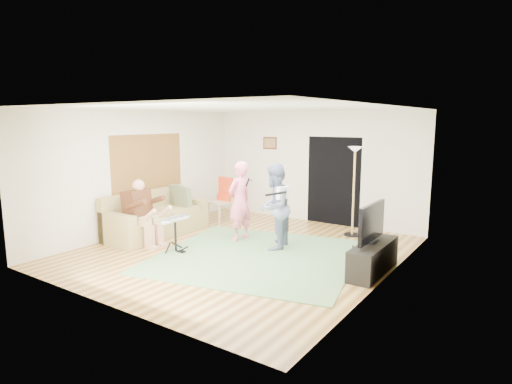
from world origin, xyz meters
TOP-DOWN VIEW (x-y plane):
  - floor at (0.00, 0.00)m, footprint 6.00×6.00m
  - walls at (0.00, 0.00)m, footprint 5.50×6.00m
  - ceiling at (0.00, 0.00)m, footprint 6.00×6.00m
  - window_blinds at (-2.74, 0.20)m, footprint 0.00×2.05m
  - doorway at (0.55, 2.99)m, footprint 2.10×0.00m
  - picture_frame at (-1.25, 2.99)m, footprint 0.42×0.03m
  - area_rug at (0.43, -0.10)m, footprint 4.18×4.13m
  - sofa at (-2.30, -0.10)m, footprint 0.95×2.32m
  - drummer at (-1.88, -0.75)m, footprint 0.86×0.48m
  - drum_kit at (-1.00, -0.75)m, footprint 0.37×0.67m
  - singer at (-0.48, 0.62)m, footprint 0.47×0.65m
  - microphone at (-0.28, 0.62)m, footprint 0.06×0.06m
  - guitarist at (0.44, 0.49)m, footprint 0.83×0.95m
  - guitar_held at (0.64, 0.49)m, footprint 0.26×0.61m
  - guitar_spare at (2.23, 0.30)m, footprint 0.28×0.25m
  - torchiere_lamp at (1.34, 2.26)m, footprint 0.35×0.35m
  - dining_chair at (-1.82, 1.65)m, footprint 0.53×0.55m
  - tv_cabinet at (2.50, 0.25)m, footprint 0.40×1.40m
  - television at (2.45, 0.25)m, footprint 0.06×1.05m

SIDE VIEW (x-z plane):
  - floor at x=0.00m, z-range 0.00..0.00m
  - area_rug at x=0.43m, z-range 0.00..0.02m
  - guitar_spare at x=2.23m, z-range -0.16..0.60m
  - tv_cabinet at x=2.50m, z-range 0.00..0.50m
  - drum_kit at x=-1.00m, z-range -0.04..0.64m
  - sofa at x=-2.30m, z-range -0.16..0.78m
  - dining_chair at x=-1.82m, z-range -0.16..0.94m
  - drummer at x=-1.88m, z-range -0.15..1.17m
  - singer at x=-0.48m, z-range 0.00..1.66m
  - guitarist at x=0.44m, z-range 0.00..1.66m
  - television at x=2.45m, z-range 0.54..1.16m
  - doorway at x=0.55m, z-range 0.00..2.10m
  - guitar_held at x=0.64m, z-range 1.00..1.26m
  - microphone at x=-0.28m, z-range 1.12..1.36m
  - torchiere_lamp at x=1.34m, z-range 0.36..2.29m
  - walls at x=0.00m, z-range 0.00..2.70m
  - window_blinds at x=-2.74m, z-range 0.53..2.58m
  - picture_frame at x=-1.25m, z-range 1.74..2.06m
  - ceiling at x=0.00m, z-range 2.70..2.70m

